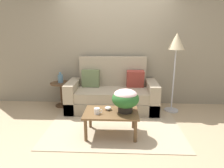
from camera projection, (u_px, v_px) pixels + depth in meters
ground_plane at (114, 127)px, 3.60m from camera, size 14.00×14.00×0.00m
wall_back at (116, 45)px, 4.56m from camera, size 6.40×0.12×2.77m
area_rug at (114, 125)px, 3.66m from camera, size 2.36×1.79×0.01m
couch at (112, 94)px, 4.37m from camera, size 1.94×0.86×1.15m
coffee_table at (111, 115)px, 3.24m from camera, size 0.88×0.58×0.41m
side_table at (61, 90)px, 4.54m from camera, size 0.47×0.47×0.56m
floor_lamp at (176, 47)px, 3.99m from camera, size 0.34×0.34×1.66m
potted_plant at (125, 98)px, 3.17m from camera, size 0.44×0.44×0.38m
coffee_mug at (97, 111)px, 3.13m from camera, size 0.13×0.09×0.10m
snack_bowl at (108, 108)px, 3.30m from camera, size 0.11×0.11×0.06m
table_vase at (60, 78)px, 4.47m from camera, size 0.12×0.12×0.24m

